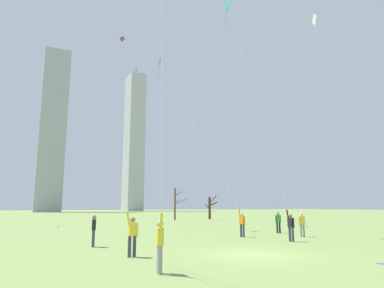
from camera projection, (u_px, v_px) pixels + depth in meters
The scene contains 14 objects.
ground_plane at pixel (254, 255), 15.08m from camera, with size 400.00×400.00×0.00m, color #7A934C.
kite_flyer_midfield_center_teal at pixel (274, 168), 22.48m from camera, with size 0.70×6.76×19.10m.
kite_flyer_far_back_blue at pixel (229, 198), 25.22m from camera, with size 2.41×11.42×16.84m.
kite_flyer_foreground_right_red at pixel (103, 120), 14.12m from camera, with size 7.01×2.69×19.13m.
kite_flyer_midfield_right_yellow at pixel (160, 194), 10.15m from camera, with size 3.58×8.23×12.37m.
bystander_watching_nearby at pixel (278, 221), 27.44m from camera, with size 0.50×0.25×1.62m.
bystander_strolling_midfield at pixel (94, 229), 18.17m from camera, with size 0.27×0.50×1.62m.
bystander_far_off_by_trees at pixel (302, 223), 24.15m from camera, with size 0.51×0.25×1.62m.
distant_kite_low_near_trees_purple at pixel (113, 65), 41.93m from camera, with size 6.70×2.38×22.92m.
distant_kite_drifting_right_white at pixel (314, 35), 34.37m from camera, with size 1.51×4.46×20.76m.
bare_tree_center at pixel (175, 203), 53.84m from camera, with size 2.12×1.21×4.86m.
bare_tree_rightmost at pixel (210, 207), 57.58m from camera, with size 2.71×1.22×3.89m.
skyline_tall_tower at pixel (134, 141), 157.77m from camera, with size 7.03×10.53×66.30m.
skyline_wide_slab at pixel (52, 129), 134.52m from camera, with size 9.64×6.80×63.09m.
Camera 1 is at (-9.38, -12.85, 2.06)m, focal length 32.74 mm.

